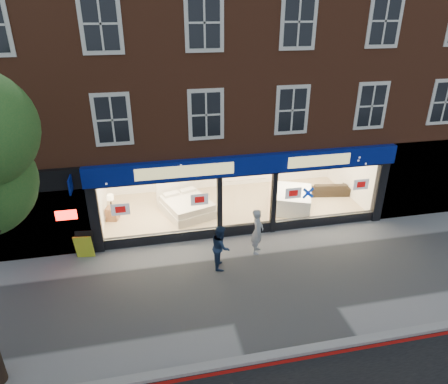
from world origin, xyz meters
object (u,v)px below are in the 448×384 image
object	(u,v)px
display_bed	(186,205)
pedestrian_grey	(257,231)
pedestrian_blue	(221,247)
mattress_stack	(292,199)
a_board	(84,245)
sofa	(329,188)

from	to	relation	value
display_bed	pedestrian_grey	world-z (taller)	pedestrian_grey
pedestrian_grey	pedestrian_blue	xyz separation A→B (m)	(-1.45, -0.60, -0.07)
mattress_stack	a_board	size ratio (longest dim) A/B	2.53
display_bed	a_board	world-z (taller)	display_bed
mattress_stack	pedestrian_blue	bearing A→B (deg)	-138.34
display_bed	sofa	size ratio (longest dim) A/B	1.32
pedestrian_blue	mattress_stack	bearing A→B (deg)	-40.51
mattress_stack	a_board	distance (m)	8.58
sofa	pedestrian_blue	size ratio (longest dim) A/B	1.27
display_bed	pedestrian_blue	xyz separation A→B (m)	(0.71, -3.94, 0.33)
sofa	pedestrian_grey	size ratio (longest dim) A/B	1.17
display_bed	mattress_stack	size ratio (longest dim) A/B	1.09
pedestrian_blue	pedestrian_grey	bearing A→B (deg)	-59.68
mattress_stack	a_board	xyz separation A→B (m)	(-8.37, -1.88, -0.01)
display_bed	a_board	size ratio (longest dim) A/B	2.75
sofa	a_board	world-z (taller)	a_board
display_bed	mattress_stack	world-z (taller)	display_bed
a_board	mattress_stack	bearing A→B (deg)	20.22
pedestrian_grey	pedestrian_blue	bearing A→B (deg)	137.70
pedestrian_grey	mattress_stack	bearing A→B (deg)	-15.06
sofa	a_board	size ratio (longest dim) A/B	2.08
display_bed	sofa	world-z (taller)	display_bed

